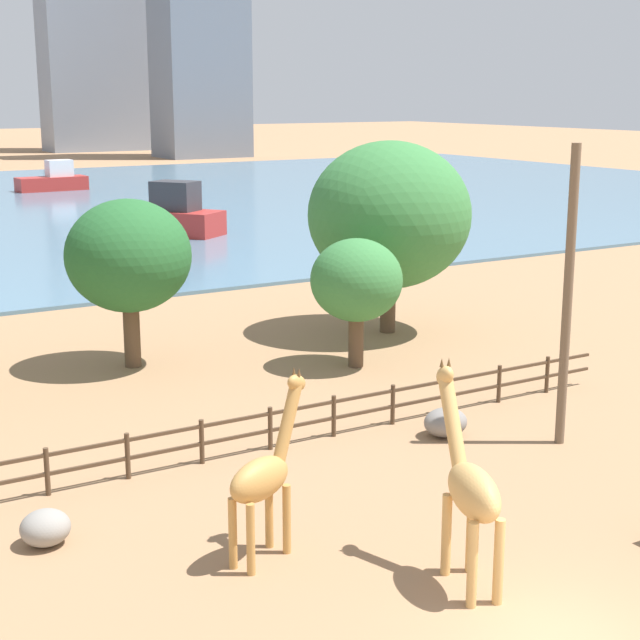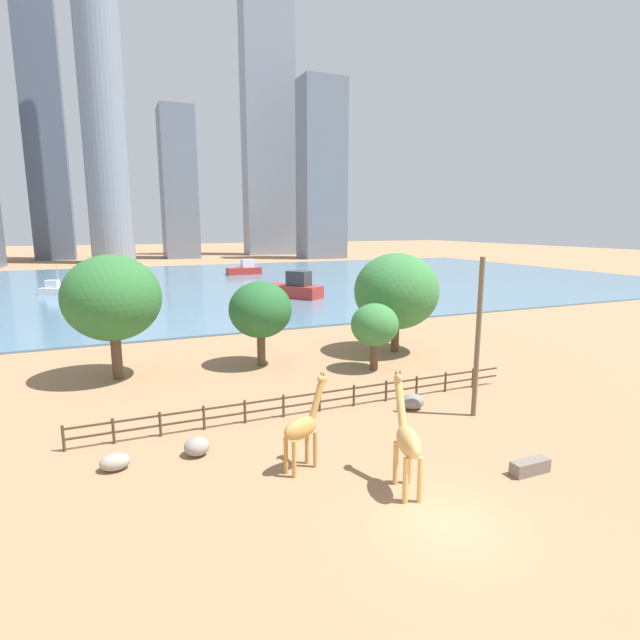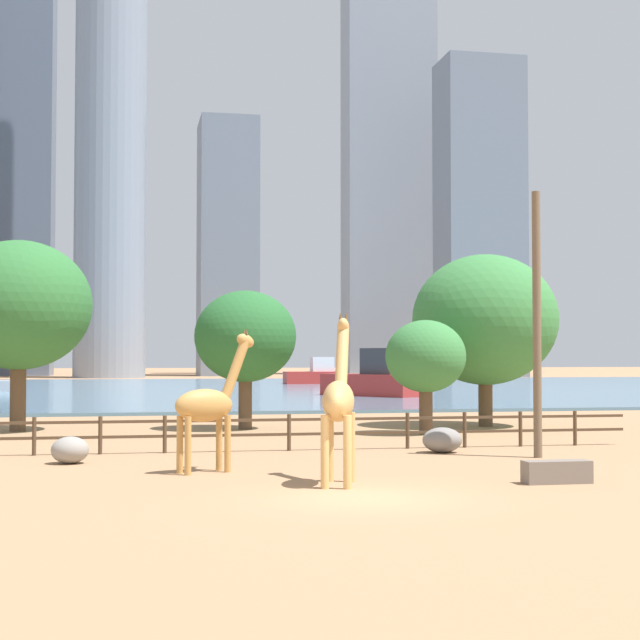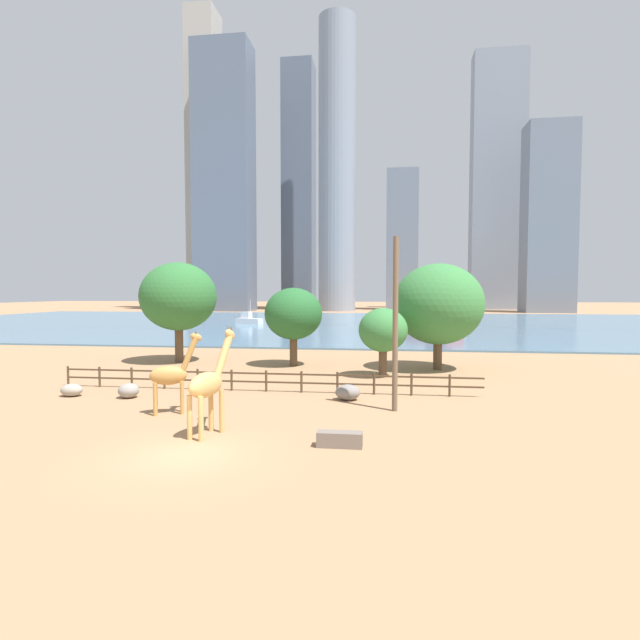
{
  "view_description": "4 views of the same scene",
  "coord_description": "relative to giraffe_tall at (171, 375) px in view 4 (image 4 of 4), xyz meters",
  "views": [
    {
      "loc": [
        -12.57,
        -12.15,
        10.27
      ],
      "look_at": [
        3.48,
        14.74,
        2.97
      ],
      "focal_mm": 55.0,
      "sensor_mm": 36.0,
      "label": 1
    },
    {
      "loc": [
        -10.49,
        -12.99,
        10.55
      ],
      "look_at": [
        3.6,
        20.08,
        3.67
      ],
      "focal_mm": 28.0,
      "sensor_mm": 36.0,
      "label": 2
    },
    {
      "loc": [
        -5.52,
        -22.55,
        3.34
      ],
      "look_at": [
        1.75,
        14.46,
        4.77
      ],
      "focal_mm": 55.0,
      "sensor_mm": 36.0,
      "label": 3
    },
    {
      "loc": [
        7.47,
        -17.5,
        6.12
      ],
      "look_at": [
        0.53,
        33.69,
        3.16
      ],
      "focal_mm": 28.0,
      "sensor_mm": 36.0,
      "label": 4
    }
  ],
  "objects": [
    {
      "name": "skyline_tower_glass",
      "position": [
        -40.27,
        129.09,
        39.28
      ],
      "size": [
        17.6,
        11.26,
        82.48
      ],
      "primitive_type": "cube",
      "color": "slate",
      "rests_on": "ground"
    },
    {
      "name": "skyline_block_right",
      "position": [
        -21.44,
        156.51,
        41.76
      ],
      "size": [
        10.99,
        11.3,
        87.44
      ],
      "primitive_type": "cube",
      "color": "slate",
      "rests_on": "ground"
    },
    {
      "name": "ground_plane",
      "position": [
        3.21,
        74.03,
        -1.96
      ],
      "size": [
        400.0,
        400.0,
        0.0
      ],
      "primitive_type": "plane",
      "color": "#9E7551"
    },
    {
      "name": "skyline_tower_short",
      "position": [
        56.69,
        129.81,
        25.19
      ],
      "size": [
        13.65,
        9.97,
        54.29
      ],
      "primitive_type": "cube",
      "color": "slate",
      "rests_on": "ground"
    },
    {
      "name": "feeding_trough",
      "position": [
        8.85,
        -4.21,
        -1.66
      ],
      "size": [
        1.8,
        0.6,
        0.6
      ],
      "primitive_type": "cube",
      "color": "#72665B",
      "rests_on": "ground"
    },
    {
      "name": "utility_pole",
      "position": [
        11.08,
        2.08,
        2.49
      ],
      "size": [
        0.28,
        0.28,
        8.89
      ],
      "primitive_type": "cylinder",
      "color": "brown",
      "rests_on": "ground"
    },
    {
      "name": "skyline_block_central",
      "position": [
        47.62,
        155.68,
        41.3
      ],
      "size": [
        17.54,
        8.21,
        86.51
      ],
      "primitive_type": "cube",
      "color": "gray",
      "rests_on": "ground"
    },
    {
      "name": "tree_left_large",
      "position": [
        3.04,
        16.65,
        2.32
      ],
      "size": [
        4.72,
        4.72,
        6.43
      ],
      "color": "brown",
      "rests_on": "ground"
    },
    {
      "name": "boat_sailboat",
      "position": [
        17.34,
        48.42,
        -0.45
      ],
      "size": [
        7.65,
        8.97,
        3.86
      ],
      "rotation": [
        0.0,
        0.0,
        2.19
      ],
      "color": "#B22D28",
      "rests_on": "harbor_water"
    },
    {
      "name": "tree_center_broad",
      "position": [
        10.38,
        12.27,
        1.38
      ],
      "size": [
        3.49,
        3.49,
        4.95
      ],
      "color": "brown",
      "rests_on": "ground"
    },
    {
      "name": "boat_ferry",
      "position": [
        -14.63,
        65.38,
        -1.01
      ],
      "size": [
        5.26,
        3.27,
        4.46
      ],
      "rotation": [
        0.0,
        0.0,
        5.96
      ],
      "color": "silver",
      "rests_on": "harbor_water"
    },
    {
      "name": "boulder_by_pole",
      "position": [
        -4.07,
        3.19,
        -1.53
      ],
      "size": [
        1.17,
        1.13,
        0.85
      ],
      "primitive_type": "ellipsoid",
      "color": "gray",
      "rests_on": "ground"
    },
    {
      "name": "tree_left_small",
      "position": [
        -7.14,
        17.34,
        3.71
      ],
      "size": [
        6.5,
        6.5,
        8.61
      ],
      "color": "brown",
      "rests_on": "ground"
    },
    {
      "name": "giraffe_tall",
      "position": [
        0.0,
        0.0,
        0.0
      ],
      "size": [
        2.62,
        1.52,
        4.19
      ],
      "rotation": [
        0.0,
        0.0,
        0.41
      ],
      "color": "#C18C47",
      "rests_on": "ground"
    },
    {
      "name": "boulder_near_fence",
      "position": [
        8.49,
        4.3,
        -1.51
      ],
      "size": [
        1.4,
        1.18,
        0.88
      ],
      "primitive_type": "ellipsoid",
      "color": "gray",
      "rests_on": "ground"
    },
    {
      "name": "skyline_tower_needle",
      "position": [
        -5.26,
        133.75,
        43.09
      ],
      "size": [
        11.58,
        11.58,
        90.1
      ],
      "primitive_type": "cylinder",
      "color": "gray",
      "rests_on": "ground"
    },
    {
      "name": "enclosure_fence",
      "position": [
        2.81,
        6.03,
        -1.19
      ],
      "size": [
        26.12,
        0.14,
        1.3
      ],
      "color": "#4C3826",
      "rests_on": "ground"
    },
    {
      "name": "boulder_small",
      "position": [
        -7.61,
        3.16,
        -1.59
      ],
      "size": [
        1.3,
        0.97,
        0.72
      ],
      "primitive_type": "ellipsoid",
      "color": "gray",
      "rests_on": "ground"
    },
    {
      "name": "boat_tug",
      "position": [
        19.52,
        84.8,
        -0.69
      ],
      "size": [
        7.26,
        2.87,
        3.15
      ],
      "rotation": [
        0.0,
        0.0,
        3.18
      ],
      "color": "#B22D28",
      "rests_on": "harbor_water"
    },
    {
      "name": "harbor_water",
      "position": [
        3.21,
        71.03,
        -1.86
      ],
      "size": [
        180.0,
        86.0,
        0.2
      ],
      "primitive_type": "cube",
      "color": "slate",
      "rests_on": "ground"
    },
    {
      "name": "giraffe_companion",
      "position": [
        3.15,
        -3.3,
        0.24
      ],
      "size": [
        1.48,
        3.26,
        4.59
      ],
      "rotation": [
        0.0,
        0.0,
        1.28
      ],
      "color": "tan",
      "rests_on": "ground"
    },
    {
      "name": "tree_right_tall",
      "position": [
        14.6,
        16.24,
        3.18
      ],
      "size": [
        7.0,
        7.0,
        8.3
      ],
      "color": "brown",
      "rests_on": "ground"
    },
    {
      "name": "skyline_block_wide",
      "position": [
        15.29,
        148.18,
        21.18
      ],
      "size": [
        10.33,
        12.13,
        46.26
      ],
      "primitive_type": "cube",
      "color": "slate",
      "rests_on": "ground"
    },
    {
      "name": "skyline_block_left",
      "position": [
        -51.34,
        141.83,
        47.99
      ],
      "size": [
        9.7,
        11.07,
        99.9
      ],
      "primitive_type": "cube",
      "color": "#ADA89E",
      "rests_on": "ground"
    }
  ]
}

